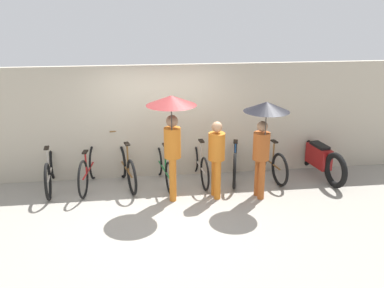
% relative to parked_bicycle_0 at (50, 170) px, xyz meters
% --- Properties ---
extents(ground_plane, '(30.00, 30.00, 0.00)m').
position_rel_parked_bicycle_0_xyz_m(ground_plane, '(2.32, -1.27, -0.39)').
color(ground_plane, gray).
extents(back_wall, '(13.74, 0.12, 2.45)m').
position_rel_parked_bicycle_0_xyz_m(back_wall, '(2.32, 0.42, 0.84)').
color(back_wall, '#B2A893').
rests_on(back_wall, ground).
extents(parked_bicycle_0, '(0.44, 1.84, 1.02)m').
position_rel_parked_bicycle_0_xyz_m(parked_bicycle_0, '(0.00, 0.00, 0.00)').
color(parked_bicycle_0, black).
rests_on(parked_bicycle_0, ground).
extents(parked_bicycle_1, '(0.44, 1.73, 0.99)m').
position_rel_parked_bicycle_0_xyz_m(parked_bicycle_1, '(0.77, -0.05, 0.01)').
color(parked_bicycle_1, black).
rests_on(parked_bicycle_1, ground).
extents(parked_bicycle_2, '(0.55, 1.65, 1.08)m').
position_rel_parked_bicycle_0_xyz_m(parked_bicycle_2, '(1.55, -0.06, -0.01)').
color(parked_bicycle_2, black).
rests_on(parked_bicycle_2, ground).
extents(parked_bicycle_3, '(0.45, 1.73, 1.10)m').
position_rel_parked_bicycle_0_xyz_m(parked_bicycle_3, '(2.32, -0.08, -0.02)').
color(parked_bicycle_3, black).
rests_on(parked_bicycle_3, ground).
extents(parked_bicycle_4, '(0.44, 1.73, 1.01)m').
position_rel_parked_bicycle_0_xyz_m(parked_bicycle_4, '(3.09, 0.03, -0.02)').
color(parked_bicycle_4, black).
rests_on(parked_bicycle_4, ground).
extents(parked_bicycle_5, '(0.57, 1.69, 1.09)m').
position_rel_parked_bicycle_0_xyz_m(parked_bicycle_5, '(3.87, -0.01, 0.00)').
color(parked_bicycle_5, black).
rests_on(parked_bicycle_5, ground).
extents(parked_bicycle_6, '(0.45, 1.72, 1.06)m').
position_rel_parked_bicycle_0_xyz_m(parked_bicycle_6, '(4.64, 0.00, -0.02)').
color(parked_bicycle_6, black).
rests_on(parked_bicycle_6, ground).
extents(pedestrian_leading, '(0.92, 0.92, 2.09)m').
position_rel_parked_bicycle_0_xyz_m(pedestrian_leading, '(2.44, -0.92, 1.21)').
color(pedestrian_leading, '#C66B1E').
rests_on(pedestrian_leading, ground).
extents(pedestrian_center, '(0.32, 0.32, 1.54)m').
position_rel_parked_bicycle_0_xyz_m(pedestrian_center, '(3.30, -0.86, 0.51)').
color(pedestrian_center, '#C66B1E').
rests_on(pedestrian_center, ground).
extents(pedestrian_trailing, '(0.85, 0.85, 1.96)m').
position_rel_parked_bicycle_0_xyz_m(pedestrian_trailing, '(4.15, -1.06, 1.08)').
color(pedestrian_trailing, '#9E4C1E').
rests_on(pedestrian_trailing, ground).
extents(motorcycle, '(0.59, 2.05, 0.94)m').
position_rel_parked_bicycle_0_xyz_m(motorcycle, '(5.74, -0.08, 0.03)').
color(motorcycle, black).
rests_on(motorcycle, ground).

